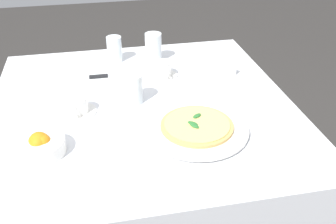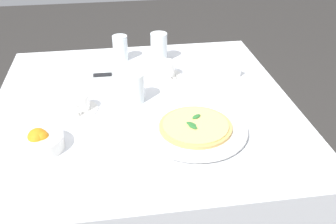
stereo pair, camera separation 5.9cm
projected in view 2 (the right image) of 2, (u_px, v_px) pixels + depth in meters
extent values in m
cube|color=white|center=(144.00, 105.00, 1.43)|extent=(1.10, 1.10, 0.02)
cube|color=white|center=(135.00, 77.00, 1.97)|extent=(1.10, 0.01, 0.28)
cube|color=white|center=(1.00, 151.00, 1.44)|extent=(0.01, 1.10, 0.28)
cube|color=white|center=(277.00, 127.00, 1.58)|extent=(0.01, 1.10, 0.28)
cylinder|color=brown|center=(48.00, 130.00, 1.95)|extent=(0.06, 0.06, 0.72)
cylinder|color=brown|center=(222.00, 116.00, 2.07)|extent=(0.06, 0.06, 0.72)
cylinder|color=white|center=(195.00, 131.00, 1.27)|extent=(0.20, 0.20, 0.01)
cylinder|color=white|center=(195.00, 129.00, 1.26)|extent=(0.34, 0.34, 0.01)
cylinder|color=#DBAD60|center=(196.00, 126.00, 1.26)|extent=(0.24, 0.24, 0.01)
cylinder|color=#EFD17A|center=(196.00, 125.00, 1.25)|extent=(0.21, 0.21, 0.00)
ellipsoid|color=#2D7533|center=(196.00, 116.00, 1.29)|extent=(0.04, 0.04, 0.01)
ellipsoid|color=#2D7533|center=(191.00, 124.00, 1.25)|extent=(0.04, 0.04, 0.01)
ellipsoid|color=#2D7533|center=(193.00, 126.00, 1.24)|extent=(0.04, 0.04, 0.01)
cylinder|color=white|center=(166.00, 76.00, 1.61)|extent=(0.13, 0.13, 0.01)
cylinder|color=white|center=(166.00, 69.00, 1.60)|extent=(0.08, 0.08, 0.06)
torus|color=white|center=(170.00, 73.00, 1.56)|extent=(0.01, 0.04, 0.03)
cylinder|color=black|center=(166.00, 63.00, 1.58)|extent=(0.07, 0.07, 0.00)
cylinder|color=white|center=(80.00, 109.00, 1.38)|extent=(0.13, 0.13, 0.01)
cylinder|color=white|center=(79.00, 102.00, 1.37)|extent=(0.08, 0.08, 0.06)
torus|color=white|center=(75.00, 109.00, 1.32)|extent=(0.01, 0.04, 0.03)
cylinder|color=black|center=(78.00, 96.00, 1.36)|extent=(0.07, 0.07, 0.00)
cylinder|color=white|center=(120.00, 48.00, 1.73)|extent=(0.07, 0.07, 0.11)
cylinder|color=silver|center=(121.00, 53.00, 1.74)|extent=(0.06, 0.06, 0.07)
cylinder|color=white|center=(135.00, 88.00, 1.41)|extent=(0.07, 0.07, 0.11)
cylinder|color=silver|center=(135.00, 94.00, 1.43)|extent=(0.06, 0.06, 0.06)
cylinder|color=white|center=(159.00, 47.00, 1.72)|extent=(0.07, 0.07, 0.13)
cylinder|color=silver|center=(159.00, 51.00, 1.73)|extent=(0.07, 0.07, 0.09)
cube|color=white|center=(115.00, 77.00, 1.59)|extent=(0.22, 0.13, 0.02)
cube|color=silver|center=(127.00, 74.00, 1.58)|extent=(0.12, 0.02, 0.01)
cube|color=black|center=(103.00, 75.00, 1.57)|extent=(0.08, 0.02, 0.01)
cylinder|color=white|center=(39.00, 142.00, 1.18)|extent=(0.15, 0.15, 0.04)
sphere|color=orange|center=(41.00, 138.00, 1.18)|extent=(0.05, 0.05, 0.05)
sphere|color=orange|center=(38.00, 138.00, 1.18)|extent=(0.06, 0.06, 0.06)
sphere|color=orange|center=(37.00, 140.00, 1.17)|extent=(0.05, 0.05, 0.05)
cube|color=white|center=(232.00, 67.00, 1.62)|extent=(0.05, 0.08, 0.06)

